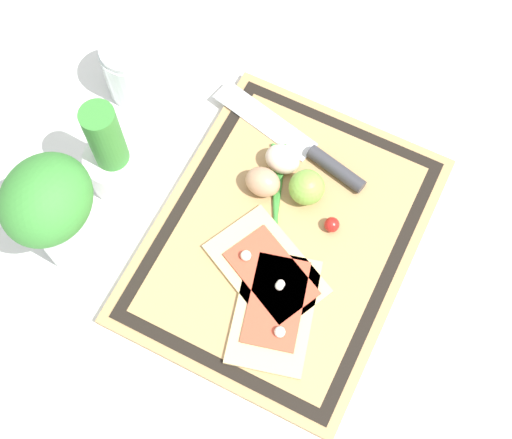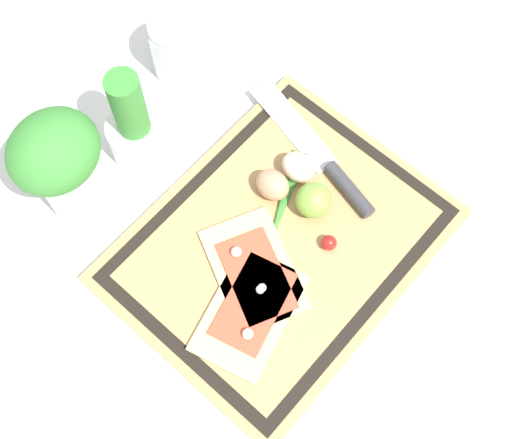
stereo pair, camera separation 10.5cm
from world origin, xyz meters
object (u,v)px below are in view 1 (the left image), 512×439
Objects in this scene: egg_pink at (282,159)px; herb_glass at (54,211)px; pizza_slice_far at (267,270)px; knife at (313,153)px; pizza_slice_near at (275,309)px; cherry_tomato_red at (332,225)px; egg_brown at (263,182)px; lime at (305,187)px; herb_pot at (114,159)px; sauce_jar at (133,71)px.

herb_glass reaches higher than egg_pink.
pizza_slice_far is 0.20m from knife.
pizza_slice_near is 0.26m from knife.
cherry_tomato_red is (-0.10, -0.08, 0.00)m from knife.
egg_brown reaches higher than knife.
egg_pink is at bearing 60.67° from lime.
knife is 5.23× the size of egg_pink.
pizza_slice_near is at bearing -82.84° from herb_glass.
egg_brown is at bearing 152.40° from knife.
egg_pink is at bearing 136.88° from knife.
lime is 0.29m from herb_pot.
herb_glass is at bearing 178.69° from herb_pot.
sauce_jar reaches higher than knife.
knife is 5.23× the size of egg_brown.
pizza_slice_near and cherry_tomato_red have the same top height.
cherry_tomato_red is at bearing -103.32° from sauce_jar.
egg_pink is 1.00× the size of lime.
herb_pot is at bearing 110.07° from egg_brown.
egg_brown is at bearing 107.35° from lime.
pizza_slice_near is 8.54× the size of cherry_tomato_red.
egg_pink is at bearing 23.26° from pizza_slice_near.
sauce_jar is at bearing 56.68° from pizza_slice_near.
herb_pot is at bearing -1.31° from herb_glass.
herb_pot is at bearing 81.69° from pizza_slice_far.
egg_brown is 0.05m from egg_pink.
cherry_tomato_red is 0.40m from sauce_jar.
herb_pot reaches higher than egg_pink.
pizza_slice_near is 3.60× the size of egg_brown.
lime is (-0.03, -0.05, 0.01)m from egg_pink.
egg_brown is 0.49× the size of sauce_jar.
cherry_tomato_red is 0.10× the size of herb_glass.
lime is 2.38× the size of cherry_tomato_red.
herb_pot is 1.77× the size of sauce_jar.
pizza_slice_near is 0.19m from egg_brown.
egg_pink is at bearing -96.58° from sauce_jar.
pizza_slice_near is 0.69× the size of knife.
herb_glass reaches higher than cherry_tomato_red.
egg_brown is 0.28× the size of herb_pot.
egg_brown reaches higher than pizza_slice_near.
egg_pink reaches higher than pizza_slice_far.
herb_pot is 0.17m from sauce_jar.
egg_brown reaches higher than pizza_slice_far.
egg_pink is at bearing -41.34° from herb_glass.
pizza_slice_far is at bearing -98.31° from herb_pot.
pizza_slice_near is at bearing -105.88° from herb_pot.
herb_pot is at bearing 119.63° from egg_pink.
knife is 0.05m from egg_pink.
knife is at bearing -57.47° from herb_pot.
lime reaches higher than cherry_tomato_red.
herb_pot reaches higher than sauce_jar.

